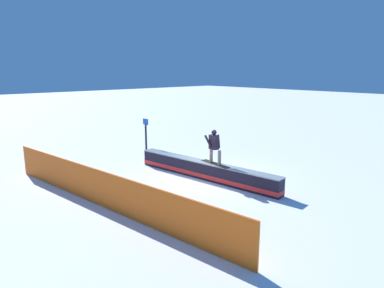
# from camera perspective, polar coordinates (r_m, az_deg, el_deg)

# --- Properties ---
(ground_plane) EXTENTS (120.00, 120.00, 0.00)m
(ground_plane) POSITION_cam_1_polar(r_m,az_deg,el_deg) (14.78, 2.08, -5.65)
(ground_plane) COLOR white
(grind_box) EXTENTS (7.09, 1.35, 0.73)m
(grind_box) POSITION_cam_1_polar(r_m,az_deg,el_deg) (14.68, 2.09, -4.42)
(grind_box) COLOR black
(grind_box) RESTS_ON ground_plane
(snowboarder) EXTENTS (1.61, 0.48, 1.41)m
(snowboarder) POSITION_cam_1_polar(r_m,az_deg,el_deg) (14.12, 3.67, -0.27)
(snowboarder) COLOR black
(snowboarder) RESTS_ON grind_box
(safety_fence) EXTENTS (11.62, 1.43, 1.26)m
(safety_fence) POSITION_cam_1_polar(r_m,az_deg,el_deg) (11.95, -14.28, -7.22)
(safety_fence) COLOR #F15D13
(safety_fence) RESTS_ON ground_plane
(trail_marker) EXTENTS (0.40, 0.10, 2.07)m
(trail_marker) POSITION_cam_1_polar(r_m,az_deg,el_deg) (17.87, -7.55, 1.05)
(trail_marker) COLOR #262628
(trail_marker) RESTS_ON ground_plane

